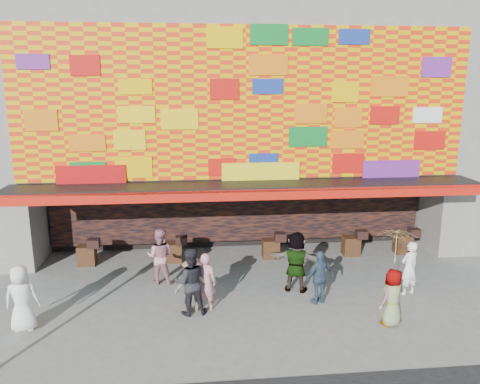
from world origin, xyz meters
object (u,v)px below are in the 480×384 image
(parasol, at_px, (396,247))
(ped_g, at_px, (392,297))
(ped_e, at_px, (320,277))
(ped_h, at_px, (409,268))
(ped_i, at_px, (160,256))
(ped_a, at_px, (22,298))
(ped_c, at_px, (190,282))
(ped_f, at_px, (296,262))
(ped_b, at_px, (205,281))
(ped_d, at_px, (193,284))

(parasol, bearing_deg, ped_g, 0.00)
(ped_e, distance_m, ped_h, 2.84)
(ped_h, bearing_deg, ped_e, -13.61)
(ped_i, bearing_deg, ped_a, 49.32)
(ped_a, bearing_deg, ped_g, 173.13)
(ped_c, xyz_separation_m, ped_e, (3.69, 0.26, -0.15))
(ped_c, distance_m, ped_f, 3.40)
(ped_i, height_order, parasol, parasol)
(ped_h, bearing_deg, ped_c, -14.93)
(ped_b, bearing_deg, parasol, -177.03)
(ped_a, height_order, ped_b, ped_a)
(ped_d, bearing_deg, ped_b, -177.46)
(ped_b, distance_m, ped_g, 5.01)
(ped_b, height_order, ped_e, ped_b)
(ped_d, height_order, ped_h, ped_h)
(ped_d, relative_size, ped_i, 0.88)
(ped_a, height_order, ped_e, ped_a)
(ped_b, distance_m, ped_h, 6.10)
(ped_a, distance_m, ped_d, 4.38)
(ped_b, relative_size, ped_e, 1.05)
(ped_e, xyz_separation_m, parasol, (1.55, -1.42, 1.36))
(ped_d, bearing_deg, ped_c, 66.58)
(ped_f, bearing_deg, ped_a, 33.35)
(ped_e, bearing_deg, ped_c, -17.25)
(parasol, bearing_deg, ped_f, 131.50)
(ped_b, xyz_separation_m, ped_g, (4.82, -1.38, -0.06))
(ped_c, bearing_deg, ped_g, 161.84)
(ped_a, xyz_separation_m, ped_h, (10.77, 1.02, -0.05))
(ped_e, distance_m, ped_f, 1.02)
(ped_a, relative_size, ped_c, 0.93)
(ped_f, bearing_deg, parasol, 152.80)
(ped_f, bearing_deg, ped_i, 7.53)
(ped_a, bearing_deg, ped_h, -177.17)
(ped_e, height_order, parasol, parasol)
(ped_d, bearing_deg, ped_i, -64.83)
(ped_d, bearing_deg, ped_a, 6.17)
(ped_a, bearing_deg, ped_b, -174.53)
(ped_h, bearing_deg, ped_g, 33.84)
(ped_b, relative_size, parasol, 0.89)
(ped_a, bearing_deg, ped_f, -170.52)
(ped_c, distance_m, ped_e, 3.71)
(ped_e, bearing_deg, parasol, 116.23)
(ped_a, relative_size, ped_e, 1.10)
(ped_d, xyz_separation_m, parasol, (5.17, -1.35, 1.37))
(ped_b, xyz_separation_m, parasol, (4.82, -1.38, 1.32))
(ped_c, relative_size, ped_i, 1.06)
(ped_g, distance_m, parasol, 1.38)
(ped_c, distance_m, ped_d, 0.26)
(ped_c, bearing_deg, ped_b, -158.79)
(ped_h, xyz_separation_m, parasol, (-1.27, -1.73, 1.33))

